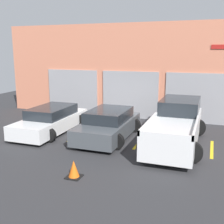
{
  "coord_description": "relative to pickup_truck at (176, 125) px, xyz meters",
  "views": [
    {
      "loc": [
        4.26,
        -12.58,
        3.86
      ],
      "look_at": [
        0.0,
        -0.68,
        1.1
      ],
      "focal_mm": 45.0,
      "sensor_mm": 36.0,
      "label": 1
    }
  ],
  "objects": [
    {
      "name": "parking_stripe_far_left",
      "position": [
        -7.4,
        -0.3,
        -0.81
      ],
      "size": [
        0.12,
        2.2,
        0.01
      ],
      "primitive_type": "cube",
      "color": "gold",
      "rests_on": "ground"
    },
    {
      "name": "sedan_white",
      "position": [
        -5.92,
        -0.28,
        -0.23
      ],
      "size": [
        2.14,
        4.56,
        1.22
      ],
      "color": "white",
      "rests_on": "ground"
    },
    {
      "name": "pickup_truck",
      "position": [
        0.0,
        0.0,
        0.0
      ],
      "size": [
        2.37,
        5.56,
        1.72
      ],
      "color": "white",
      "rests_on": "ground"
    },
    {
      "name": "ground_plane",
      "position": [
        -2.96,
        0.88,
        -0.81
      ],
      "size": [
        28.0,
        28.0,
        0.0
      ],
      "primitive_type": "plane",
      "color": "#2D2D30"
    },
    {
      "name": "parking_stripe_right",
      "position": [
        1.48,
        -0.3,
        -0.81
      ],
      "size": [
        0.12,
        2.2,
        0.01
      ],
      "primitive_type": "cube",
      "color": "gold",
      "rests_on": "ground"
    },
    {
      "name": "shophouse_building",
      "position": [
        -2.97,
        4.16,
        1.84
      ],
      "size": [
        16.47,
        0.68,
        5.4
      ],
      "color": "#D17A5B",
      "rests_on": "ground"
    },
    {
      "name": "sedan_side",
      "position": [
        -2.96,
        -0.28,
        -0.2
      ],
      "size": [
        2.3,
        4.25,
        1.29
      ],
      "color": "#474C51",
      "rests_on": "ground"
    },
    {
      "name": "parking_stripe_left",
      "position": [
        -4.44,
        -0.3,
        -0.81
      ],
      "size": [
        0.12,
        2.2,
        0.01
      ],
      "primitive_type": "cube",
      "color": "gold",
      "rests_on": "ground"
    },
    {
      "name": "parking_stripe_centre",
      "position": [
        -1.48,
        -0.3,
        -0.81
      ],
      "size": [
        0.12,
        2.2,
        0.01
      ],
      "primitive_type": "cube",
      "color": "gold",
      "rests_on": "ground"
    },
    {
      "name": "traffic_cone",
      "position": [
        -2.56,
        -4.45,
        -0.56
      ],
      "size": [
        0.47,
        0.47,
        0.55
      ],
      "color": "black",
      "rests_on": "ground"
    }
  ]
}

